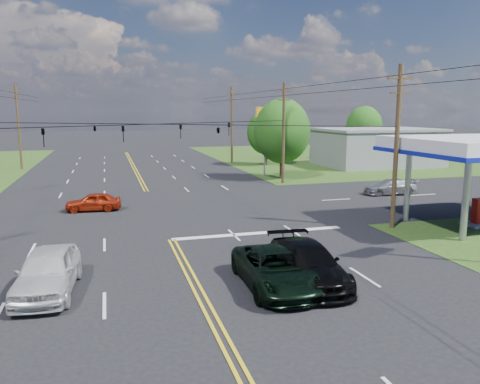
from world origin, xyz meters
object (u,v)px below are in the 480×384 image
object	(u,v)px
pole_se	(396,146)
pole_ne	(284,132)
retail_ne	(377,148)
pole_right_far	(232,124)
pickup_dkgreen	(275,269)
pole_left_far	(18,126)
pickup_white	(48,271)
tree_far_r	(364,127)
tree_right_b	(266,132)
tree_right_a	(282,131)
suv_black	(308,263)

from	to	relation	value
pole_se	pole_ne	bearing A→B (deg)	90.00
retail_ne	pole_ne	size ratio (longest dim) A/B	1.47
pole_right_far	pickup_dkgreen	size ratio (longest dim) A/B	1.85
pole_ne	pickup_dkgreen	distance (m)	27.25
pole_left_far	pickup_dkgreen	distance (m)	47.03
pole_right_far	pickup_white	bearing A→B (deg)	-113.74
pole_se	pickup_dkgreen	xyz separation A→B (m)	(-10.00, -7.01, -4.16)
pole_right_far	tree_far_r	xyz separation A→B (m)	(21.00, 2.00, -0.62)
retail_ne	pole_ne	world-z (taller)	pole_ne
tree_far_r	pole_left_far	bearing A→B (deg)	-177.56
tree_right_b	pole_right_far	bearing A→B (deg)	131.19
tree_right_b	pole_left_far	bearing A→B (deg)	172.28
pole_ne	pole_right_far	size ratio (longest dim) A/B	0.95
pole_left_far	pickup_white	size ratio (longest dim) A/B	1.97
tree_right_b	tree_far_r	bearing A→B (deg)	18.92
pole_se	pole_left_far	xyz separation A→B (m)	(-26.00, 37.00, 0.25)
pole_left_far	tree_right_a	bearing A→B (deg)	-30.65
tree_right_b	pole_ne	bearing A→B (deg)	-103.13
pole_ne	tree_right_a	distance (m)	3.16
pole_se	pole_ne	world-z (taller)	same
pickup_white	pickup_dkgreen	bearing A→B (deg)	-7.43
tree_far_r	pickup_white	distance (m)	59.39
retail_ne	suv_black	bearing A→B (deg)	-125.46
tree_right_a	pickup_dkgreen	bearing A→B (deg)	-111.44
pole_right_far	pickup_dkgreen	distance (m)	45.34
retail_ne	pickup_white	xyz separation A→B (m)	(-35.55, -34.16, -1.33)
retail_ne	pole_right_far	world-z (taller)	pole_right_far
pole_right_far	suv_black	bearing A→B (deg)	-101.02
pickup_white	tree_right_a	bearing A→B (deg)	57.99
retail_ne	tree_right_a	xyz separation A→B (m)	(-16.00, -8.00, 2.67)
pole_ne	pole_left_far	bearing A→B (deg)	143.84
pickup_dkgreen	tree_far_r	bearing A→B (deg)	57.71
pole_ne	pole_left_far	xyz separation A→B (m)	(-26.00, 19.00, 0.25)
retail_ne	pole_right_far	bearing A→B (deg)	154.80
pole_right_far	tree_right_b	xyz separation A→B (m)	(3.50, -4.00, -0.95)
pole_ne	pickup_white	distance (m)	29.95
pole_se	pole_left_far	distance (m)	45.22
retail_ne	tree_right_a	distance (m)	18.09
tree_right_a	tree_far_r	distance (m)	26.91
tree_right_b	tree_far_r	size ratio (longest dim) A/B	0.93
pole_left_far	pole_right_far	bearing A→B (deg)	0.00
pole_right_far	pole_se	bearing A→B (deg)	-90.00
suv_black	pickup_dkgreen	bearing A→B (deg)	-171.30
pickup_dkgreen	tree_right_b	bearing A→B (deg)	73.04
retail_ne	tree_far_r	world-z (taller)	tree_far_r
pole_right_far	suv_black	size ratio (longest dim) A/B	1.82
tree_far_r	suv_black	world-z (taller)	tree_far_r
pickup_dkgreen	suv_black	distance (m)	1.47
suv_black	pickup_white	xyz separation A→B (m)	(-10.01, 1.70, 0.07)
pole_se	tree_far_r	bearing A→B (deg)	61.70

